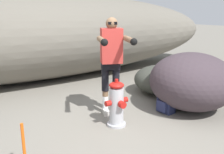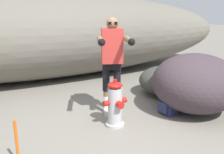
# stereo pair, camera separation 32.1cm
# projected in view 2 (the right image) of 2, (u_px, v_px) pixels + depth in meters

# --- Properties ---
(ground_plane) EXTENTS (56.00, 56.00, 0.04)m
(ground_plane) POSITION_uv_depth(u_px,v_px,m) (116.00, 129.00, 4.09)
(ground_plane) COLOR slate
(dirt_embankment) EXTENTS (12.35, 3.20, 2.35)m
(dirt_embankment) POSITION_uv_depth(u_px,v_px,m) (50.00, 36.00, 7.06)
(dirt_embankment) COLOR #666056
(dirt_embankment) RESTS_ON ground_plane
(fire_hydrant) EXTENTS (0.41, 0.36, 0.80)m
(fire_hydrant) POSITION_uv_depth(u_px,v_px,m) (115.00, 105.00, 4.09)
(fire_hydrant) COLOR #B2B2B7
(fire_hydrant) RESTS_ON ground_plane
(utility_worker) EXTENTS (0.74, 1.04, 1.75)m
(utility_worker) POSITION_uv_depth(u_px,v_px,m) (112.00, 55.00, 4.35)
(utility_worker) COLOR beige
(utility_worker) RESTS_ON ground_plane
(spare_backpack) EXTENTS (0.31, 0.32, 0.47)m
(spare_backpack) POSITION_uv_depth(u_px,v_px,m) (168.00, 103.00, 4.59)
(spare_backpack) COLOR #23284C
(spare_backpack) RESTS_ON ground_plane
(boulder_large) EXTENTS (2.35, 2.36, 1.09)m
(boulder_large) POSITION_uv_depth(u_px,v_px,m) (195.00, 83.00, 4.71)
(boulder_large) COLOR #3E3239
(boulder_large) RESTS_ON ground_plane
(boulder_mid) EXTENTS (1.55, 1.56, 0.65)m
(boulder_mid) POSITION_uv_depth(u_px,v_px,m) (165.00, 81.00, 5.66)
(boulder_mid) COLOR #393B34
(boulder_mid) RESTS_ON ground_plane
(boulder_small) EXTENTS (1.01, 1.02, 0.47)m
(boulder_small) POSITION_uv_depth(u_px,v_px,m) (190.00, 78.00, 6.26)
(boulder_small) COLOR #38312B
(boulder_small) RESTS_ON ground_plane
(survey_stake) EXTENTS (0.04, 0.04, 0.60)m
(survey_stake) POSITION_uv_depth(u_px,v_px,m) (17.00, 143.00, 3.03)
(survey_stake) COLOR #E55914
(survey_stake) RESTS_ON ground_plane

